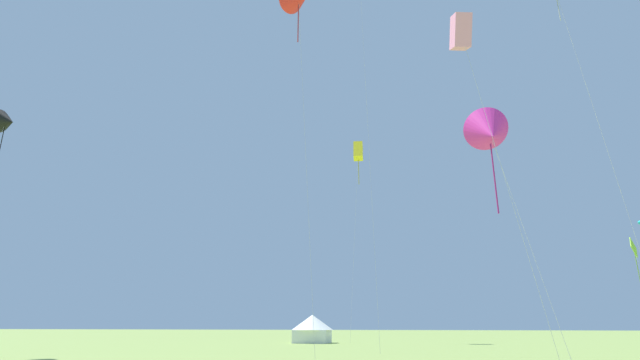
{
  "coord_description": "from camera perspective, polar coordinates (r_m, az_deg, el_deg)",
  "views": [
    {
      "loc": [
        7.34,
        -2.03,
        2.12
      ],
      "look_at": [
        0.0,
        32.0,
        12.89
      ],
      "focal_mm": 26.3,
      "sensor_mm": 36.0,
      "label": 1
    }
  ],
  "objects": [
    {
      "name": "festival_tent_right",
      "position": [
        59.42,
        -0.94,
        -17.48
      ],
      "size": [
        5.02,
        5.02,
        3.26
      ],
      "color": "white",
      "rests_on": "ground"
    },
    {
      "name": "kite_yellow_box",
      "position": [
        66.03,
        4.67,
        3.49
      ],
      "size": [
        1.98,
        3.52,
        26.81
      ],
      "color": "yellow",
      "rests_on": "ground"
    },
    {
      "name": "kite_pink_box",
      "position": [
        27.33,
        16.76,
        16.85
      ],
      "size": [
        3.13,
        1.78,
        18.11
      ],
      "color": "pink",
      "rests_on": "ground"
    },
    {
      "name": "kite_lime_diamond",
      "position": [
        52.08,
        33.9,
        -7.08
      ],
      "size": [
        1.11,
        1.68,
        9.88
      ],
      "color": "#99DB2D",
      "rests_on": "ground"
    },
    {
      "name": "kite_magenta_delta",
      "position": [
        26.62,
        19.91,
        5.44
      ],
      "size": [
        3.18,
        3.94,
        13.46
      ],
      "color": "#E02DA3",
      "rests_on": "ground"
    },
    {
      "name": "kite_white_diamond",
      "position": [
        34.29,
        27.1,
        18.61
      ],
      "size": [
        2.66,
        1.56,
        22.86
      ],
      "color": "white",
      "rests_on": "ground"
    },
    {
      "name": "kite_black_delta",
      "position": [
        46.8,
        -33.91,
        5.92
      ],
      "size": [
        2.12,
        2.92,
        19.27
      ],
      "color": "black",
      "rests_on": "ground"
    }
  ]
}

